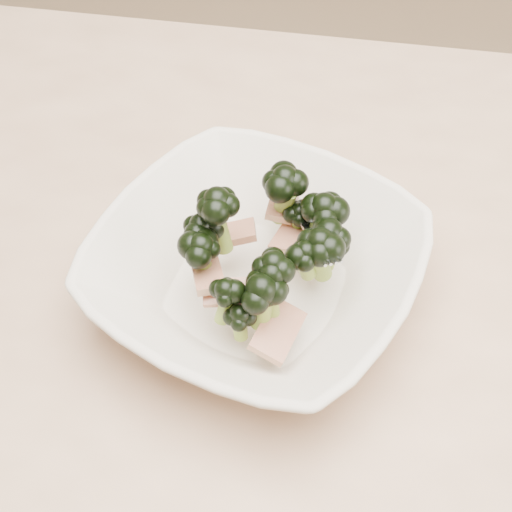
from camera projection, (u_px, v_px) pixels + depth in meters
name	position (u px, v px, depth m)	size (l,w,h in m)	color
dining_table	(332.00, 358.00, 0.70)	(1.20, 0.80, 0.75)	tan
broccoli_dish	(259.00, 266.00, 0.60)	(0.34, 0.34, 0.12)	beige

